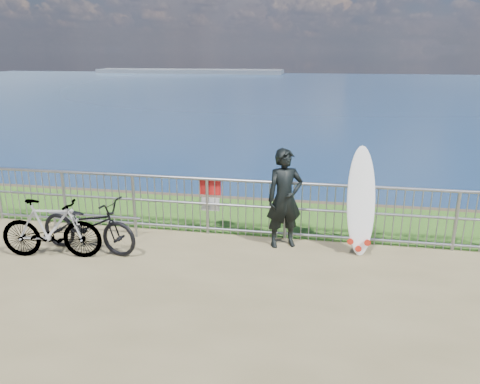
% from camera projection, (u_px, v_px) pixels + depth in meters
% --- Properties ---
extents(grass_strip, '(120.00, 120.00, 0.00)m').
position_uv_depth(grass_strip, '(243.00, 215.00, 10.10)').
color(grass_strip, '#295718').
rests_on(grass_strip, ground).
extents(seascape, '(260.00, 260.00, 5.00)m').
position_uv_depth(seascape, '(190.00, 73.00, 155.09)').
color(seascape, brown).
rests_on(seascape, ground).
extents(railing, '(10.06, 0.10, 1.13)m').
position_uv_depth(railing, '(234.00, 207.00, 8.89)').
color(railing, gray).
rests_on(railing, ground).
extents(surfer, '(0.77, 0.66, 1.80)m').
position_uv_depth(surfer, '(285.00, 198.00, 8.32)').
color(surfer, black).
rests_on(surfer, ground).
extents(surfboard, '(0.57, 0.52, 1.89)m').
position_uv_depth(surfboard, '(361.00, 205.00, 8.05)').
color(surfboard, white).
rests_on(surfboard, ground).
extents(bicycle_near, '(1.96, 0.92, 0.99)m').
position_uv_depth(bicycle_near, '(88.00, 225.00, 8.20)').
color(bicycle_near, black).
rests_on(bicycle_near, ground).
extents(bicycle_far, '(1.78, 0.71, 1.04)m').
position_uv_depth(bicycle_far, '(51.00, 229.00, 7.95)').
color(bicycle_far, black).
rests_on(bicycle_far, ground).
extents(bike_rack, '(1.90, 0.05, 0.39)m').
position_uv_depth(bike_rack, '(94.00, 218.00, 9.04)').
color(bike_rack, gray).
rests_on(bike_rack, ground).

